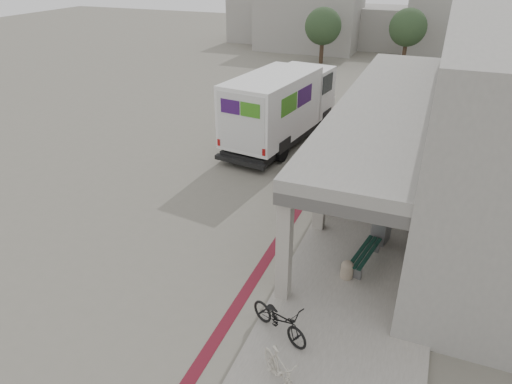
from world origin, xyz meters
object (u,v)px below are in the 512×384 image
at_px(utility_cabinet, 382,227).
at_px(bench, 365,255).
at_px(fedex_truck, 282,105).
at_px(bicycle_black, 280,319).
at_px(bicycle_cream, 281,371).

bearing_deg(utility_cabinet, bench, -87.32).
bearing_deg(fedex_truck, utility_cabinet, -43.21).
bearing_deg(bicycle_black, bicycle_cream, -133.80).
distance_m(bench, bicycle_black, 4.15).
xyz_separation_m(bench, bicycle_cream, (-0.95, -5.41, 0.16)).
xyz_separation_m(utility_cabinet, bicycle_cream, (-1.23, -6.91, -0.05)).
xyz_separation_m(fedex_truck, bench, (6.05, -9.40, -1.52)).
distance_m(bench, utility_cabinet, 1.55).
distance_m(fedex_truck, bicycle_black, 14.08).
bearing_deg(bicycle_cream, bicycle_black, 63.37).
bearing_deg(fedex_truck, bicycle_cream, -62.95).
relative_size(utility_cabinet, bicycle_black, 0.57).
bearing_deg(bench, utility_cabinet, 89.69).
relative_size(fedex_truck, bench, 4.43).
bearing_deg(bench, fedex_truck, 133.08).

